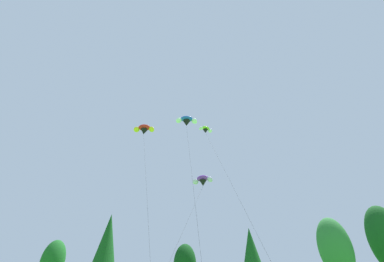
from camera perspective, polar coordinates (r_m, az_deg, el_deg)
treeline_tree_a at (r=60.53m, az=-29.93°, el=-24.98°), size 4.44×4.44×9.79m
treeline_tree_b at (r=52.33m, az=-19.38°, el=-23.48°), size 4.65×4.65×13.86m
treeline_tree_d at (r=44.18m, az=13.81°, el=-26.04°), size 3.82×3.82×10.08m
treeline_tree_e at (r=47.07m, az=30.57°, el=-22.53°), size 4.86×4.86×11.33m
parafoil_kite_high_red_yellow at (r=43.83m, az=-11.19°, el=0.32°), size 12.25×15.90×25.09m
parafoil_kite_mid_blue_white at (r=34.30m, az=-1.28°, el=2.37°), size 6.07×11.03×21.12m
parafoil_kite_far_lime_white at (r=38.32m, az=3.22°, el=0.29°), size 8.51×14.00×21.70m
parafoil_kite_low_purple at (r=36.94m, az=2.54°, el=-11.59°), size 3.43×16.76×14.82m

